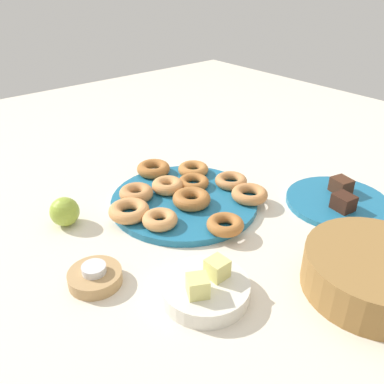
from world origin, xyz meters
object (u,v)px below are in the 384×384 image
(donut_3, at_px, (129,211))
(donut_9, at_px, (231,181))
(donut_plate, at_px, (184,201))
(apple, at_px, (65,212))
(brownie_far, at_px, (343,202))
(donut_5, at_px, (250,194))
(tealight, at_px, (94,269))
(basket, at_px, (374,273))
(melon_chunk_left, at_px, (217,268))
(donut_1, at_px, (136,193))
(donut_8, at_px, (153,169))
(donut_4, at_px, (225,225))
(melon_chunk_right, at_px, (198,286))
(donut_7, at_px, (193,182))
(donut_10, at_px, (167,185))
(donut_6, at_px, (160,219))
(candle_holder, at_px, (95,277))
(donut_0, at_px, (192,199))
(brownie_near, at_px, (341,185))
(fruit_bowl, at_px, (205,289))
(cake_plate, at_px, (337,202))
(donut_2, at_px, (193,169))

(donut_3, bearing_deg, donut_9, 171.55)
(donut_plate, height_order, apple, apple)
(brownie_far, relative_size, apple, 0.71)
(donut_5, relative_size, tealight, 1.96)
(brownie_far, height_order, basket, basket)
(donut_plate, relative_size, donut_9, 4.32)
(melon_chunk_left, relative_size, apple, 0.54)
(donut_1, bearing_deg, tealight, 41.24)
(donut_8, bearing_deg, donut_4, 83.50)
(donut_4, distance_m, melon_chunk_right, 0.23)
(donut_7, bearing_deg, donut_10, -21.17)
(donut_6, xyz_separation_m, melon_chunk_left, (0.03, 0.22, 0.02))
(donut_plate, xyz_separation_m, donut_7, (-0.06, -0.03, 0.02))
(donut_5, xyz_separation_m, candle_holder, (0.43, 0.01, -0.02))
(donut_0, xyz_separation_m, candle_holder, (0.30, 0.08, -0.02))
(donut_3, height_order, candle_holder, donut_3)
(donut_3, height_order, donut_5, donut_3)
(donut_9, distance_m, donut_10, 0.17)
(brownie_near, bearing_deg, fruit_bowl, 5.34)
(basket, relative_size, fruit_bowl, 1.58)
(cake_plate, bearing_deg, donut_1, -40.17)
(donut_2, distance_m, donut_9, 0.12)
(donut_6, bearing_deg, tealight, 17.12)
(donut_3, xyz_separation_m, donut_9, (-0.29, 0.04, -0.00))
(candle_holder, bearing_deg, basket, 138.32)
(donut_7, height_order, basket, basket)
(donut_8, relative_size, melon_chunk_right, 2.53)
(brownie_far, bearing_deg, donut_9, -64.33)
(donut_2, xyz_separation_m, donut_3, (0.25, 0.07, 0.00))
(donut_3, relative_size, donut_6, 1.18)
(brownie_far, relative_size, basket, 0.19)
(donut_8, bearing_deg, donut_3, 40.15)
(donut_10, bearing_deg, donut_7, 158.83)
(donut_3, bearing_deg, tealight, 39.67)
(donut_3, xyz_separation_m, melon_chunk_left, (-0.00, 0.29, 0.02))
(donut_1, xyz_separation_m, donut_6, (0.02, 0.13, -0.00))
(donut_2, relative_size, fruit_bowl, 0.52)
(donut_6, distance_m, donut_10, 0.16)
(donut_6, xyz_separation_m, tealight, (0.20, 0.06, 0.00))
(donut_0, bearing_deg, brownie_near, 149.84)
(donut_10, bearing_deg, donut_4, 87.84)
(tealight, bearing_deg, basket, 138.32)
(donut_3, bearing_deg, apple, -36.71)
(donut_4, bearing_deg, donut_0, -95.06)
(tealight, bearing_deg, melon_chunk_right, 121.80)
(basket, xyz_separation_m, melon_chunk_left, (0.22, -0.18, 0.01))
(apple, bearing_deg, candle_holder, 78.71)
(donut_4, relative_size, fruit_bowl, 0.51)
(donut_7, distance_m, melon_chunk_right, 0.41)
(basket, xyz_separation_m, apple, (0.34, -0.56, -0.00))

